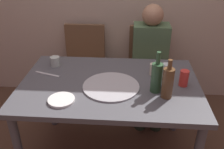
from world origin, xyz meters
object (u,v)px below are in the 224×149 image
dining_table (110,92)px  soda_can (184,78)px  beer_bottle (157,77)px  tumbler_far (55,61)px  tumbler_near (154,69)px  chair_left (84,61)px  chair_right (148,63)px  wine_glass (166,70)px  plate_stack (61,100)px  table_knife (47,74)px  wine_bottle (168,83)px  guest_in_sweater (150,59)px  pizza_tray (111,86)px

dining_table → soda_can: (0.55, -0.00, 0.15)m
beer_bottle → tumbler_far: size_ratio=3.76×
tumbler_near → chair_left: chair_left is taller
dining_table → chair_right: (0.36, 0.85, -0.15)m
dining_table → tumbler_far: bearing=152.4°
wine_glass → plate_stack: bearing=-151.8°
tumbler_near → wine_glass: (0.09, -0.03, 0.01)m
beer_bottle → chair_left: 1.22m
table_knife → tumbler_far: bearing=100.3°
wine_bottle → tumbler_far: wine_bottle is taller
wine_bottle → chair_left: 1.31m
soda_can → guest_in_sweater: size_ratio=0.10×
pizza_tray → table_knife: (-0.53, 0.15, -0.00)m
chair_right → guest_in_sweater: 0.20m
tumbler_near → dining_table: bearing=-155.6°
soda_can → guest_in_sweater: guest_in_sweater is taller
chair_right → guest_in_sweater: guest_in_sweater is taller
soda_can → chair_right: 0.92m
pizza_tray → wine_glass: wine_glass is taller
dining_table → guest_in_sweater: (0.36, 0.70, -0.02)m
pizza_tray → guest_in_sweater: size_ratio=0.36×
dining_table → wine_glass: wine_glass is taller
tumbler_far → wine_glass: size_ratio=0.74×
chair_left → chair_right: 0.71m
plate_stack → soda_can: bearing=17.2°
soda_can → chair_right: size_ratio=0.14×
tumbler_far → wine_glass: wine_glass is taller
plate_stack → guest_in_sweater: (0.66, 0.96, -0.12)m
wine_bottle → tumbler_far: bearing=154.9°
pizza_tray → tumbler_near: (0.32, 0.22, 0.04)m
beer_bottle → guest_in_sweater: size_ratio=0.26×
chair_right → wine_bottle: bearing=92.7°
chair_right → tumbler_near: bearing=88.5°
wine_bottle → plate_stack: wine_bottle is taller
beer_bottle → chair_right: beer_bottle is taller
table_knife → guest_in_sweater: size_ratio=0.19×
wine_glass → table_knife: (-0.94, -0.04, -0.05)m
tumbler_far → table_knife: size_ratio=0.37×
tumbler_far → chair_right: chair_right is taller
beer_bottle → dining_table: bearing=164.4°
tumbler_near → plate_stack: bearing=-146.8°
dining_table → pizza_tray: 0.11m
dining_table → chair_right: size_ratio=1.50×
plate_stack → chair_left: (-0.05, 1.11, -0.25)m
tumbler_far → soda_can: 1.07m
dining_table → beer_bottle: 0.40m
tumbler_near → table_knife: (-0.85, -0.06, -0.04)m
dining_table → chair_left: (-0.36, 0.85, -0.15)m
beer_bottle → tumbler_near: 0.26m
pizza_tray → wine_glass: 0.46m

